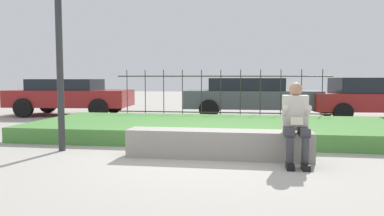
{
  "coord_description": "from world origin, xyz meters",
  "views": [
    {
      "loc": [
        0.86,
        -6.17,
        1.33
      ],
      "look_at": [
        -0.27,
        1.07,
        0.74
      ],
      "focal_mm": 35.0,
      "sensor_mm": 36.0,
      "label": 1
    }
  ],
  "objects": [
    {
      "name": "ground_plane",
      "position": [
        0.0,
        0.0,
        0.0
      ],
      "size": [
        60.0,
        60.0,
        0.0
      ],
      "primitive_type": "plane",
      "color": "#A8A399"
    },
    {
      "name": "stone_bench",
      "position": [
        0.34,
        0.0,
        0.21
      ],
      "size": [
        3.07,
        0.51,
        0.46
      ],
      "color": "gray",
      "rests_on": "ground_plane"
    },
    {
      "name": "person_seated_reader",
      "position": [
        1.55,
        -0.29,
        0.69
      ],
      "size": [
        0.42,
        0.73,
        1.26
      ],
      "color": "black",
      "rests_on": "ground_plane"
    },
    {
      "name": "grass_berm",
      "position": [
        0.0,
        2.45,
        0.16
      ],
      "size": [
        8.29,
        3.5,
        0.32
      ],
      "color": "#4C893D",
      "rests_on": "ground_plane"
    },
    {
      "name": "iron_fence",
      "position": [
        -0.0,
        4.8,
        0.82
      ],
      "size": [
        6.29,
        0.03,
        1.57
      ],
      "color": "#332D28",
      "rests_on": "ground_plane"
    },
    {
      "name": "car_parked_right",
      "position": [
        4.82,
        6.66,
        0.71
      ],
      "size": [
        4.31,
        2.21,
        1.34
      ],
      "rotation": [
        0.0,
        0.0,
        0.08
      ],
      "color": "maroon",
      "rests_on": "ground_plane"
    },
    {
      "name": "car_parked_left",
      "position": [
        -5.51,
        6.33,
        0.71
      ],
      "size": [
        4.31,
        2.24,
        1.29
      ],
      "rotation": [
        0.0,
        0.0,
        0.08
      ],
      "color": "maroon",
      "rests_on": "ground_plane"
    },
    {
      "name": "car_parked_center",
      "position": [
        0.86,
        6.63,
        0.72
      ],
      "size": [
        4.5,
        1.94,
        1.33
      ],
      "rotation": [
        0.0,
        0.0,
        0.03
      ],
      "color": "#4C5156",
      "rests_on": "ground_plane"
    },
    {
      "name": "street_lamp",
      "position": [
        -2.54,
        0.15,
        2.31
      ],
      "size": [
        0.28,
        0.28,
        3.73
      ],
      "color": "#2D2D30",
      "rests_on": "ground_plane"
    }
  ]
}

